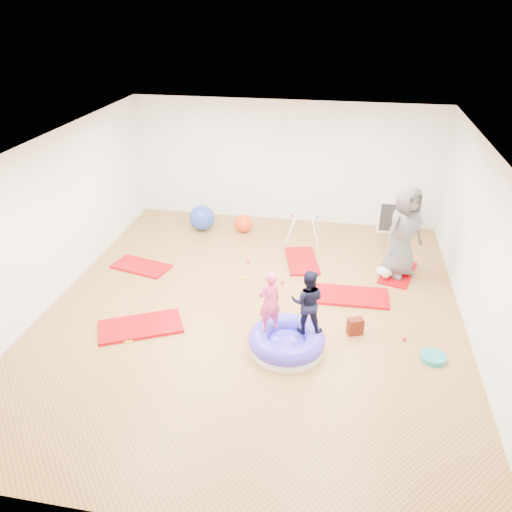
# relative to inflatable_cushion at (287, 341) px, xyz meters

# --- Properties ---
(room) EXTENTS (7.01, 8.01, 2.81)m
(room) POSITION_rel_inflatable_cushion_xyz_m (-0.70, 0.94, 1.26)
(room) COLOR #AD7D46
(room) RESTS_ON ground
(gym_mat_front_left) EXTENTS (1.48, 1.18, 0.06)m
(gym_mat_front_left) POSITION_rel_inflatable_cushion_xyz_m (-2.40, 0.11, -0.12)
(gym_mat_front_left) COLOR #B20014
(gym_mat_front_left) RESTS_ON ground
(gym_mat_mid_left) EXTENTS (1.23, 0.81, 0.05)m
(gym_mat_mid_left) POSITION_rel_inflatable_cushion_xyz_m (-3.16, 2.04, -0.12)
(gym_mat_mid_left) COLOR #B20014
(gym_mat_mid_left) RESTS_ON ground
(gym_mat_center_back) EXTENTS (0.83, 1.27, 0.05)m
(gym_mat_center_back) POSITION_rel_inflatable_cushion_xyz_m (-0.04, 2.84, -0.12)
(gym_mat_center_back) COLOR #B20014
(gym_mat_center_back) RESTS_ON ground
(gym_mat_right) EXTENTS (1.33, 0.69, 0.05)m
(gym_mat_right) POSITION_rel_inflatable_cushion_xyz_m (0.96, 1.66, -0.12)
(gym_mat_right) COLOR #B20014
(gym_mat_right) RESTS_ON ground
(gym_mat_rear_right) EXTENTS (0.83, 1.20, 0.05)m
(gym_mat_rear_right) POSITION_rel_inflatable_cushion_xyz_m (1.83, 2.69, -0.12)
(gym_mat_rear_right) COLOR #B20014
(gym_mat_rear_right) RESTS_ON ground
(inflatable_cushion) EXTENTS (1.17, 1.17, 0.37)m
(inflatable_cushion) POSITION_rel_inflatable_cushion_xyz_m (0.00, 0.00, 0.00)
(inflatable_cushion) COLOR white
(inflatable_cushion) RESTS_ON ground
(child_pink) EXTENTS (0.44, 0.41, 1.00)m
(child_pink) POSITION_rel_inflatable_cushion_xyz_m (-0.28, 0.06, 0.70)
(child_pink) COLOR #ED4276
(child_pink) RESTS_ON inflatable_cushion
(child_navy) EXTENTS (0.52, 0.41, 1.03)m
(child_navy) POSITION_rel_inflatable_cushion_xyz_m (0.27, 0.13, 0.71)
(child_navy) COLOR black
(child_navy) RESTS_ON inflatable_cushion
(adult_caregiver) EXTENTS (1.02, 1.00, 1.77)m
(adult_caregiver) POSITION_rel_inflatable_cushion_xyz_m (1.82, 2.64, 0.79)
(adult_caregiver) COLOR #545454
(adult_caregiver) RESTS_ON gym_mat_rear_right
(infant) EXTENTS (0.33, 0.33, 0.19)m
(infant) POSITION_rel_inflatable_cushion_xyz_m (1.57, 2.45, 0.00)
(infant) COLOR #C9E3FF
(infant) RESTS_ON gym_mat_rear_right
(ball_pit_balls) EXTENTS (2.97, 2.83, 0.07)m
(ball_pit_balls) POSITION_rel_inflatable_cushion_xyz_m (-0.30, 1.42, -0.11)
(ball_pit_balls) COLOR #F3F916
(ball_pit_balls) RESTS_ON ground
(exercise_ball_blue) EXTENTS (0.58, 0.58, 0.58)m
(exercise_ball_blue) POSITION_rel_inflatable_cushion_xyz_m (-2.46, 4.00, 0.15)
(exercise_ball_blue) COLOR #2540A2
(exercise_ball_blue) RESTS_ON ground
(exercise_ball_orange) EXTENTS (0.41, 0.41, 0.41)m
(exercise_ball_orange) POSITION_rel_inflatable_cushion_xyz_m (-1.50, 4.05, 0.06)
(exercise_ball_orange) COLOR #E64012
(exercise_ball_orange) RESTS_ON ground
(infant_play_gym) EXTENTS (0.73, 0.70, 0.56)m
(infant_play_gym) POSITION_rel_inflatable_cushion_xyz_m (-0.12, 3.91, 0.23)
(infant_play_gym) COLOR silver
(infant_play_gym) RESTS_ON ground
(cube_shelf) EXTENTS (0.75, 0.37, 0.75)m
(cube_shelf) POSITION_rel_inflatable_cushion_xyz_m (1.85, 4.74, 0.23)
(cube_shelf) COLOR silver
(cube_shelf) RESTS_ON ground
(balance_disc) EXTENTS (0.38, 0.38, 0.08)m
(balance_disc) POSITION_rel_inflatable_cushion_xyz_m (2.18, 0.14, -0.10)
(balance_disc) COLOR teal
(balance_disc) RESTS_ON ground
(backpack) EXTENTS (0.28, 0.23, 0.28)m
(backpack) POSITION_rel_inflatable_cushion_xyz_m (1.02, 0.59, -0.00)
(backpack) COLOR #99260F
(backpack) RESTS_ON ground
(yellow_toy) EXTENTS (0.21, 0.21, 0.03)m
(yellow_toy) POSITION_rel_inflatable_cushion_xyz_m (-2.48, -0.20, -0.13)
(yellow_toy) COLOR #F3F916
(yellow_toy) RESTS_ON ground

